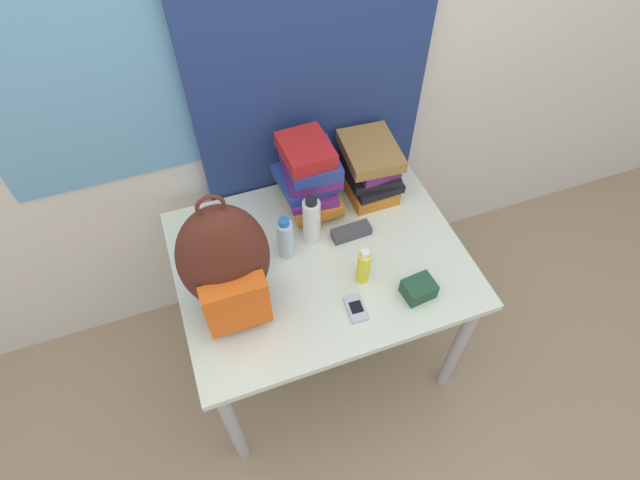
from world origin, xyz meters
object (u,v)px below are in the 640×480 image
sunscreen_bottle (364,267)px  sunglasses_case (351,232)px  book_stack_center (370,168)px  sports_bottle (311,221)px  book_stack_left (309,176)px  cell_phone (356,308)px  water_bottle (285,238)px  backpack (225,264)px  camera_pouch (419,289)px

sunscreen_bottle → sunglasses_case: sunscreen_bottle is taller
book_stack_center → sunglasses_case: (-0.16, -0.21, -0.10)m
sunscreen_bottle → sports_bottle: bearing=115.9°
book_stack_left → cell_phone: (-0.01, -0.52, -0.15)m
water_bottle → sports_bottle: (0.11, 0.03, 0.02)m
book_stack_center → sunglasses_case: bearing=-127.6°
sunscreen_bottle → book_stack_center: bearing=64.2°
book_stack_center → water_bottle: (-0.42, -0.20, -0.03)m
book_stack_center → sunglasses_case: 0.28m
book_stack_center → water_bottle: book_stack_center is taller
sunglasses_case → cell_phone: bearing=-109.1°
book_stack_left → book_stack_center: size_ratio=1.18×
book_stack_center → sports_bottle: bearing=-150.8°
backpack → sunscreen_bottle: backpack is taller
sports_bottle → cell_phone: bearing=-82.8°
sports_bottle → sunglasses_case: 0.18m
book_stack_center → sunglasses_case: size_ratio=1.77×
water_bottle → sunscreen_bottle: (0.22, -0.20, -0.01)m
cell_phone → sports_bottle: bearing=97.2°
cell_phone → water_bottle: bearing=115.9°
book_stack_left → camera_pouch: book_stack_left is taller
backpack → book_stack_left: 0.53m
cell_phone → sunglasses_case: (0.11, 0.31, 0.01)m
book_stack_center → sunscreen_bottle: size_ratio=1.67×
backpack → water_bottle: bearing=30.9°
book_stack_left → sunscreen_bottle: (0.06, -0.41, -0.08)m
backpack → camera_pouch: size_ratio=4.60×
water_bottle → sports_bottle: 0.11m
backpack → book_stack_center: backpack is taller
sunscreen_bottle → cell_phone: bearing=-122.1°
sunscreen_bottle → sunglasses_case: 0.21m
book_stack_left → book_stack_center: bearing=-0.0°
book_stack_left → water_bottle: book_stack_left is taller
book_stack_left → cell_phone: book_stack_left is taller
sports_bottle → sunglasses_case: bearing=-12.3°
book_stack_center → book_stack_left: bearing=180.0°
book_stack_center → sunscreen_bottle: 0.45m
book_stack_center → water_bottle: 0.46m
backpack → sports_bottle: (0.34, 0.17, -0.12)m
sports_bottle → sunscreen_bottle: (0.11, -0.23, -0.03)m
sunscreen_bottle → cell_phone: (-0.07, -0.11, -0.07)m
book_stack_left → water_bottle: size_ratio=1.68×
book_stack_left → cell_phone: size_ratio=2.97×
book_stack_left → sports_bottle: bearing=-107.4°
cell_phone → book_stack_left: bearing=88.8°
book_stack_left → water_bottle: (-0.16, -0.20, -0.07)m
backpack → water_bottle: 0.30m
camera_pouch → water_bottle: bearing=139.3°
book_stack_center → cell_phone: size_ratio=2.51×
sports_bottle → sunscreen_bottle: sports_bottle is taller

